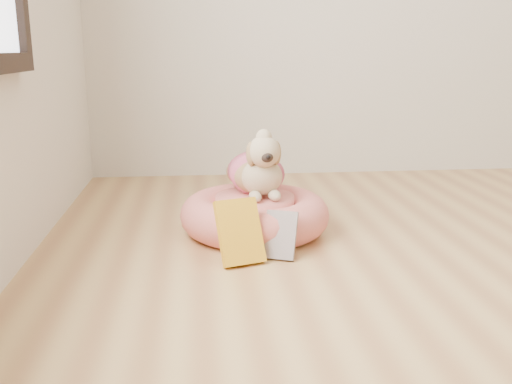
{
  "coord_description": "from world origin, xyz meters",
  "views": [
    {
      "loc": [
        -1.4,
        -1.0,
        0.71
      ],
      "look_at": [
        -1.18,
        1.11,
        0.18
      ],
      "focal_mm": 40.0,
      "sensor_mm": 36.0,
      "label": 1
    }
  ],
  "objects": [
    {
      "name": "book_white",
      "position": [
        -1.12,
        0.88,
        0.08
      ],
      "size": [
        0.14,
        0.13,
        0.16
      ],
      "primitive_type": "cube",
      "rotation": [
        -0.47,
        0.0,
        -0.37
      ],
      "color": "white",
      "rests_on": "floor"
    },
    {
      "name": "pet_bed",
      "position": [
        -1.18,
        1.16,
        0.07
      ],
      "size": [
        0.59,
        0.59,
        0.15
      ],
      "color": "#D07151",
      "rests_on": "floor"
    },
    {
      "name": "book_yellow",
      "position": [
        -1.27,
        0.84,
        0.11
      ],
      "size": [
        0.18,
        0.16,
        0.22
      ],
      "primitive_type": "cube",
      "rotation": [
        -0.45,
        0.0,
        0.3
      ],
      "color": "#FFFD1A",
      "rests_on": "floor"
    },
    {
      "name": "dog",
      "position": [
        -1.17,
        1.19,
        0.29
      ],
      "size": [
        0.3,
        0.4,
        0.28
      ],
      "primitive_type": null,
      "rotation": [
        0.0,
        0.0,
        0.11
      ],
      "color": "brown",
      "rests_on": "pet_bed"
    }
  ]
}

